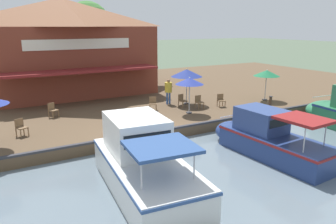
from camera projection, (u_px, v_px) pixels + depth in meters
name	position (u px, v px, depth m)	size (l,w,h in m)	color
ground_plane	(153.00, 144.00, 16.68)	(220.00, 220.00, 0.00)	#4C5B47
quay_deck	(90.00, 98.00, 25.85)	(22.00, 56.00, 0.60)	brown
quay_edge_fender	(152.00, 132.00, 16.59)	(0.20, 50.40, 0.10)	#2D2D33
waterfront_restaurant	(64.00, 44.00, 26.68)	(11.71, 12.81, 7.40)	brown
patio_umbrella_far_corner	(190.00, 81.00, 19.84)	(1.72, 1.72, 2.26)	#B7B7B7
patio_umbrella_mid_patio_right	(187.00, 73.00, 22.19)	(2.13, 2.13, 2.45)	#B7B7B7
patio_umbrella_back_row	(267.00, 73.00, 23.41)	(1.85, 1.85, 2.23)	#B7B7B7
cafe_chair_beside_entrance	(153.00, 103.00, 20.96)	(0.58, 0.58, 0.85)	brown
cafe_chair_mid_patio	(199.00, 101.00, 21.37)	(0.44, 0.44, 0.85)	brown
cafe_chair_back_row_seat	(182.00, 100.00, 21.78)	(0.52, 0.52, 0.85)	brown
cafe_chair_under_first_umbrella	(21.00, 127.00, 16.04)	(0.59, 0.59, 0.85)	brown
cafe_chair_facing_river	(221.00, 100.00, 21.86)	(0.54, 0.54, 0.85)	brown
cafe_chair_far_corner_seat	(53.00, 109.00, 19.33)	(0.59, 0.59, 0.85)	brown
person_near_entrance	(168.00, 88.00, 22.40)	(0.49, 0.49, 1.74)	#2D5193
motorboat_outer_channel	(139.00, 160.00, 12.32)	(7.26, 3.09, 2.53)	white
motorboat_second_along	(265.00, 138.00, 15.18)	(6.41, 2.31, 2.16)	navy
mooring_post	(270.00, 103.00, 20.75)	(0.22, 0.22, 0.96)	#473323
tree_behind_restaurant	(87.00, 27.00, 31.61)	(4.77, 4.54, 7.58)	brown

